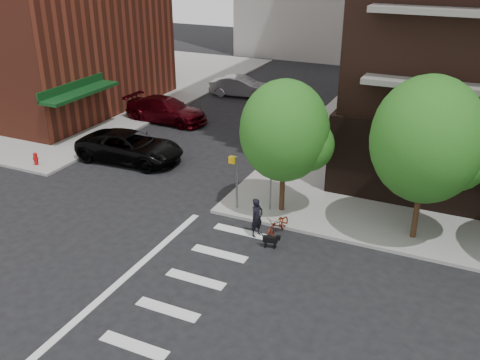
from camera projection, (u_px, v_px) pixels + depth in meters
ground at (98, 288)px, 19.74m from camera, size 120.00×120.00×0.00m
sidewalk_nw at (47, 80)px, 48.53m from camera, size 31.00×33.00×0.15m
crosswalk at (148, 304)px, 18.90m from camera, size 3.85×13.00×0.01m
tree_a at (284, 131)px, 23.57m from camera, size 4.00×4.00×5.90m
tree_b at (427, 140)px, 21.07m from camera, size 4.50×4.50×6.65m
pedestrian_signal at (244, 175)px, 24.64m from camera, size 2.18×0.67×2.60m
fire_hydrant at (36, 158)px, 29.99m from camera, size 0.24×0.24×0.73m
parked_car_black at (130, 147)px, 30.73m from camera, size 3.17×6.34×1.73m
parked_car_maroon at (166, 110)px, 37.34m from camera, size 2.62×6.04×1.73m
parked_car_silver at (241, 87)px, 43.42m from camera, size 2.24×5.14×1.64m
scooter at (278, 225)px, 23.17m from camera, size 0.88×1.82×0.92m
dog_walker at (257, 218)px, 22.89m from camera, size 0.75×0.62×1.76m
dog at (271, 240)px, 22.17m from camera, size 0.74×0.28×0.62m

